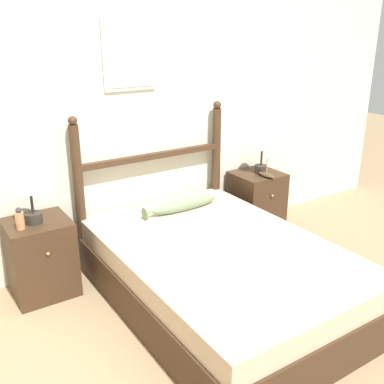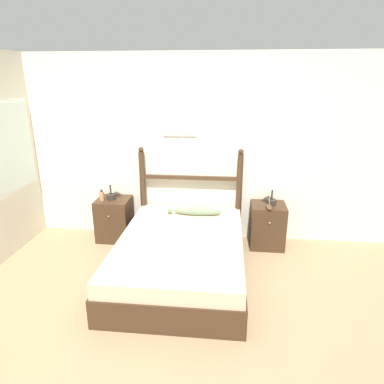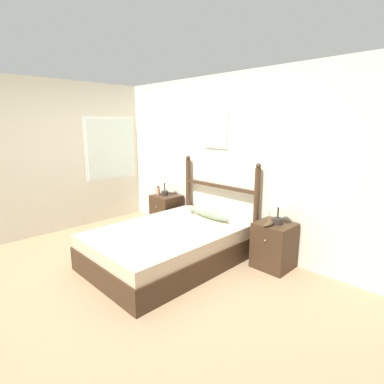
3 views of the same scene
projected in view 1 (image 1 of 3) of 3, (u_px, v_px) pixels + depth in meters
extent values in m
plane|color=#9E7F5B|center=(255.00, 354.00, 2.85)|extent=(16.00, 16.00, 0.00)
cube|color=beige|center=(127.00, 113.00, 3.77)|extent=(6.40, 0.06, 2.55)
cube|color=#ADB7B2|center=(129.00, 56.00, 3.59)|extent=(0.46, 0.02, 0.55)
cube|color=beige|center=(130.00, 56.00, 3.58)|extent=(0.40, 0.01, 0.49)
cube|color=#3D2819|center=(220.00, 283.00, 3.36)|extent=(1.44, 2.10, 0.30)
cube|color=#CCB293|center=(221.00, 255.00, 3.28)|extent=(1.40, 2.06, 0.17)
cylinder|color=#3D2819|center=(80.00, 201.00, 3.64)|extent=(0.08, 0.08, 1.25)
sphere|color=#3D2819|center=(73.00, 121.00, 3.42)|extent=(0.07, 0.07, 0.07)
cylinder|color=#3D2819|center=(216.00, 173.00, 4.34)|extent=(0.08, 0.08, 1.25)
sphere|color=#3D2819|center=(217.00, 105.00, 4.12)|extent=(0.07, 0.07, 0.07)
cube|color=#3D2819|center=(153.00, 156.00, 3.90)|extent=(1.36, 0.06, 0.05)
cube|color=#3D2819|center=(41.00, 257.00, 3.43)|extent=(0.46, 0.43, 0.60)
sphere|color=tan|center=(48.00, 254.00, 3.20)|extent=(0.02, 0.02, 0.02)
cube|color=#3D2819|center=(256.00, 201.00, 4.53)|extent=(0.46, 0.43, 0.60)
sphere|color=tan|center=(272.00, 196.00, 4.31)|extent=(0.02, 0.02, 0.02)
cylinder|color=#2D2823|center=(34.00, 218.00, 3.29)|extent=(0.12, 0.12, 0.08)
cylinder|color=#2D2823|center=(32.00, 202.00, 3.24)|extent=(0.02, 0.02, 0.17)
cone|color=beige|center=(29.00, 180.00, 3.19)|extent=(0.22, 0.22, 0.16)
cylinder|color=#2D2823|center=(261.00, 169.00, 4.42)|extent=(0.12, 0.12, 0.08)
cylinder|color=#2D2823|center=(262.00, 157.00, 4.38)|extent=(0.02, 0.02, 0.17)
cone|color=beige|center=(262.00, 140.00, 4.32)|extent=(0.22, 0.22, 0.16)
cylinder|color=tan|center=(20.00, 221.00, 3.18)|extent=(0.06, 0.06, 0.13)
sphere|color=#333338|center=(18.00, 210.00, 3.15)|extent=(0.04, 0.04, 0.04)
ellipsoid|color=#4C3823|center=(266.00, 175.00, 4.30)|extent=(0.08, 0.21, 0.04)
cylinder|color=#997F56|center=(267.00, 166.00, 4.27)|extent=(0.01, 0.01, 0.14)
ellipsoid|color=gray|center=(185.00, 204.00, 3.85)|extent=(0.65, 0.10, 0.12)
cone|color=gray|center=(148.00, 213.00, 3.66)|extent=(0.07, 0.10, 0.10)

